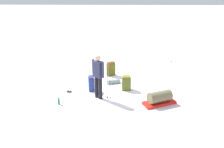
{
  "coord_description": "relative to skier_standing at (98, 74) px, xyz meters",
  "views": [
    {
      "loc": [
        -0.2,
        8.0,
        3.94
      ],
      "look_at": [
        0.0,
        0.0,
        0.7
      ],
      "focal_mm": 35.45,
      "sensor_mm": 36.0,
      "label": 1
    }
  ],
  "objects": [
    {
      "name": "backpack_large_dark",
      "position": [
        0.34,
        -0.63,
        -0.66
      ],
      "size": [
        0.28,
        0.36,
        0.61
      ],
      "color": "navy",
      "rests_on": "ground_plane"
    },
    {
      "name": "skier_standing",
      "position": [
        0.0,
        0.0,
        0.0
      ],
      "size": [
        0.46,
        0.4,
        1.7
      ],
      "color": "black",
      "rests_on": "ground_plane"
    },
    {
      "name": "backpack_bright",
      "position": [
        -0.39,
        -2.23,
        -0.63
      ],
      "size": [
        0.43,
        0.37,
        0.66
      ],
      "color": "#4C4F11",
      "rests_on": "ground_plane"
    },
    {
      "name": "backpack_small_spare",
      "position": [
        -1.06,
        -0.73,
        -0.67
      ],
      "size": [
        0.35,
        0.28,
        0.59
      ],
      "color": "#4B561D",
      "rests_on": "ground_plane"
    },
    {
      "name": "ground_plane",
      "position": [
        -0.48,
        -0.66,
        -0.95
      ],
      "size": [
        80.0,
        80.0,
        0.0
      ],
      "primitive_type": "plane",
      "color": "white"
    },
    {
      "name": "gear_sled",
      "position": [
        -2.19,
        0.4,
        -0.73
      ],
      "size": [
        1.26,
        0.87,
        0.49
      ],
      "color": "red",
      "rests_on": "ground_plane"
    },
    {
      "name": "sleeping_mat_rolled",
      "position": [
        -0.55,
        -1.3,
        -0.86
      ],
      "size": [
        0.58,
        0.34,
        0.18
      ],
      "primitive_type": "cylinder",
      "rotation": [
        0.0,
        1.57,
        3.46
      ],
      "color": "slate",
      "rests_on": "ground_plane"
    },
    {
      "name": "thermos_bottle",
      "position": [
        1.37,
        0.52,
        -0.82
      ],
      "size": [
        0.07,
        0.07,
        0.26
      ],
      "primitive_type": "cylinder",
      "color": "#186B3B",
      "rests_on": "ground_plane"
    },
    {
      "name": "ski_pair_near",
      "position": [
        1.21,
        -0.43,
        -0.94
      ],
      "size": [
        0.75,
        1.89,
        0.05
      ],
      "color": "silver",
      "rests_on": "ground_plane"
    },
    {
      "name": "ski_poles_planted_far",
      "position": [
        -2.71,
        -0.27,
        -0.18
      ],
      "size": [
        0.2,
        0.11,
        1.4
      ],
      "color": "#B4ADC9",
      "rests_on": "ground_plane"
    },
    {
      "name": "ski_poles_planted_near",
      "position": [
        -0.38,
        0.07,
        -0.23
      ],
      "size": [
        0.16,
        0.1,
        1.31
      ],
      "color": "black",
      "rests_on": "ground_plane"
    }
  ]
}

